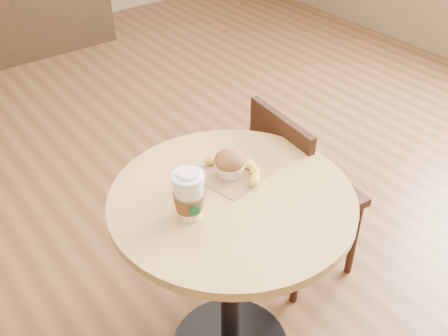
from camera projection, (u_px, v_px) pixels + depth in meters
name	position (u px, v px, depth m)	size (l,w,h in m)	color
cafe_table	(232.00, 245.00, 1.67)	(0.74, 0.74, 0.75)	black
chair_right	(297.00, 190.00, 2.07)	(0.39, 0.39, 0.81)	black
kraft_bag	(236.00, 171.00, 1.66)	(0.24, 0.18, 0.00)	#9F754C
coffee_cup	(189.00, 197.00, 1.45)	(0.09, 0.09, 0.15)	white
muffin	(230.00, 164.00, 1.61)	(0.10, 0.10, 0.09)	silver
banana	(238.00, 167.00, 1.64)	(0.14, 0.22, 0.03)	gold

